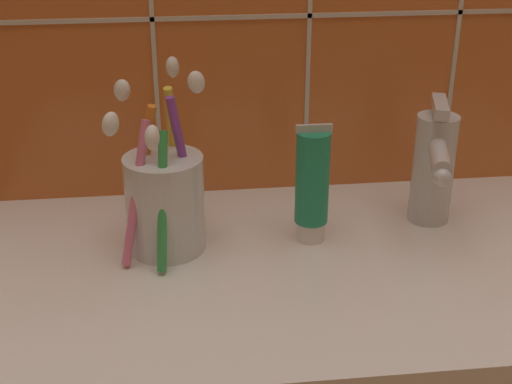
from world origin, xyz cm
name	(u,v)px	position (x,y,z in cm)	size (l,w,h in cm)	color
sink_counter	(318,268)	(0.00, 0.00, 1.00)	(68.50, 35.89, 2.00)	white
toothbrush_cup	(165,198)	(-14.91, 4.32, 7.57)	(10.21, 13.57, 18.62)	silver
toothpaste_tube	(311,185)	(-0.13, 4.32, 8.25)	(3.61, 3.43, 12.69)	white
sink_faucet	(434,165)	(13.58, 6.67, 8.69)	(5.43, 12.12, 13.58)	silver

